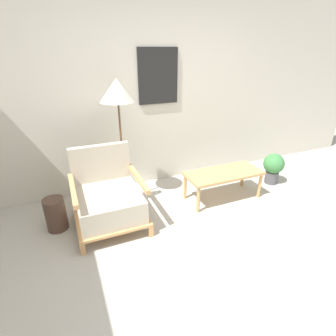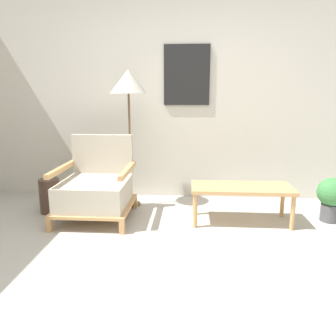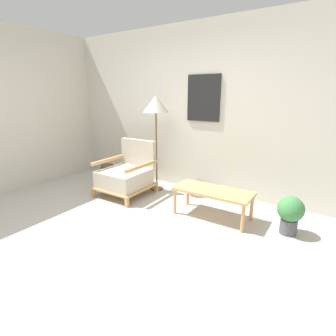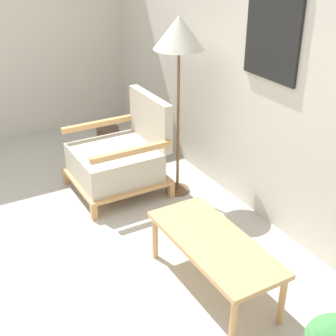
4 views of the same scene
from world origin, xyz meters
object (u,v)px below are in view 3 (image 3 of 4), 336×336
at_px(floor_lamp, 156,107).
at_px(vase, 108,175).
at_px(coffee_table, 213,193).
at_px(potted_plant, 290,213).
at_px(armchair, 126,175).

distance_m(floor_lamp, vase, 1.53).
bearing_deg(coffee_table, vase, 176.00).
bearing_deg(coffee_table, floor_lamp, 159.72).
xyz_separation_m(coffee_table, potted_plant, (0.95, 0.09, -0.07)).
relative_size(floor_lamp, coffee_table, 1.54).
height_order(floor_lamp, coffee_table, floor_lamp).
height_order(armchair, potted_plant, armchair).
bearing_deg(floor_lamp, vase, -160.39).
bearing_deg(armchair, vase, 167.14).
distance_m(armchair, potted_plant, 2.49).
bearing_deg(floor_lamp, armchair, -123.82).
relative_size(coffee_table, vase, 2.68).
distance_m(armchair, coffee_table, 1.54).
relative_size(floor_lamp, vase, 4.12).
height_order(armchair, vase, armchair).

